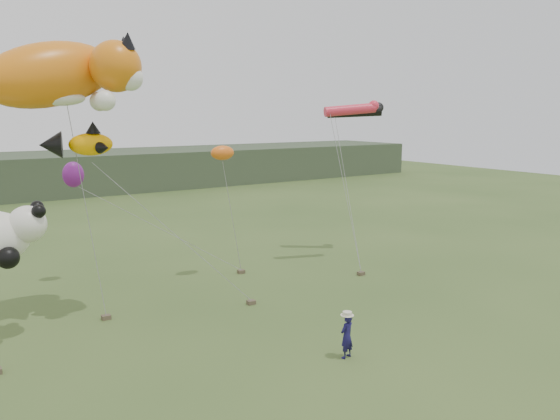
{
  "coord_description": "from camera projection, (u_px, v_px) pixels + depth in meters",
  "views": [
    {
      "loc": [
        -11.01,
        -14.9,
        8.01
      ],
      "look_at": [
        0.84,
        3.0,
        4.23
      ],
      "focal_mm": 35.0,
      "sensor_mm": 36.0,
      "label": 1
    }
  ],
  "objects": [
    {
      "name": "ground",
      "position": [
        306.0,
        340.0,
        19.61
      ],
      "size": [
        120.0,
        120.0,
        0.0
      ],
      "primitive_type": "plane",
      "color": "#385123",
      "rests_on": "ground"
    },
    {
      "name": "headland",
      "position": [
        16.0,
        176.0,
        54.28
      ],
      "size": [
        90.0,
        13.0,
        4.0
      ],
      "color": "#2D3D28",
      "rests_on": "ground"
    },
    {
      "name": "festival_attendant",
      "position": [
        347.0,
        336.0,
        18.07
      ],
      "size": [
        0.62,
        0.48,
        1.52
      ],
      "primitive_type": "imported",
      "rotation": [
        0.0,
        0.0,
        3.38
      ],
      "color": "#161347",
      "rests_on": "ground"
    },
    {
      "name": "sandbag_anchors",
      "position": [
        211.0,
        301.0,
        23.45
      ],
      "size": [
        17.04,
        5.6,
        0.17
      ],
      "color": "brown",
      "rests_on": "ground"
    },
    {
      "name": "cat_kite",
      "position": [
        65.0,
        74.0,
        20.15
      ],
      "size": [
        6.84,
        3.76,
        3.33
      ],
      "color": "orange",
      "rests_on": "ground"
    },
    {
      "name": "fish_kite",
      "position": [
        76.0,
        144.0,
        20.34
      ],
      "size": [
        2.74,
        1.82,
        1.36
      ],
      "color": "#FFA600",
      "rests_on": "ground"
    },
    {
      "name": "tube_kites",
      "position": [
        357.0,
        110.0,
        30.29
      ],
      "size": [
        4.88,
        3.61,
        0.96
      ],
      "color": "black",
      "rests_on": "ground"
    },
    {
      "name": "misc_kites",
      "position": [
        139.0,
        165.0,
        25.83
      ],
      "size": [
        7.38,
        3.7,
        1.91
      ],
      "color": "orange",
      "rests_on": "ground"
    }
  ]
}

